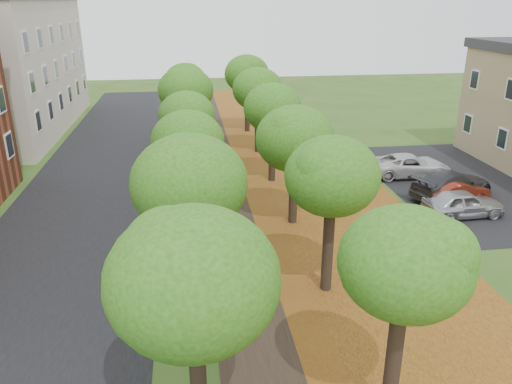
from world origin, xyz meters
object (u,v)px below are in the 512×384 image
object	(u,v)px
car_silver	(463,203)
car_white	(410,165)
car_grey	(452,184)
car_red	(456,192)

from	to	relation	value
car_silver	car_white	size ratio (longest dim) A/B	0.83
car_silver	car_grey	size ratio (longest dim) A/B	0.80
car_silver	car_red	size ratio (longest dim) A/B	1.07
car_red	car_white	size ratio (longest dim) A/B	0.77
car_grey	car_red	bearing A→B (deg)	146.59
car_red	car_grey	xyz separation A→B (m)	(0.17, 0.80, 0.11)
car_white	car_grey	bearing A→B (deg)	-166.27
car_silver	car_white	xyz separation A→B (m)	(0.00, 6.12, -0.01)
car_silver	car_white	bearing A→B (deg)	-2.29
car_grey	car_silver	bearing A→B (deg)	142.22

